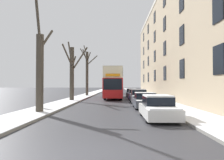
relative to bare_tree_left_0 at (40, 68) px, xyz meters
name	(u,v)px	position (x,y,z in m)	size (l,w,h in m)	color
ground_plane	(101,156)	(4.86, -8.75, -3.13)	(320.00, 320.00, 0.00)	#38383D
sidewalk_left	(96,92)	(-0.37, 44.25, -3.05)	(2.66, 130.00, 0.16)	gray
sidewalk_right	(135,92)	(10.10, 44.25, -3.05)	(2.66, 130.00, 0.16)	gray
terrace_facade_right	(190,44)	(15.92, 16.86, 4.80)	(9.10, 50.44, 15.85)	tan
bare_tree_left_0	(40,68)	(0.00, 0.00, 0.00)	(1.15, 3.15, 7.61)	#423A30
bare_tree_left_1	(72,71)	(-0.21, 11.58, 0.56)	(2.85, 3.67, 7.55)	#423A30
bare_tree_left_2	(87,71)	(0.01, 23.17, 1.33)	(3.47, 4.30, 9.23)	#423A30
double_decker_bus	(114,82)	(4.76, 17.22, -0.68)	(2.53, 11.46, 4.33)	red
parked_car_0	(158,108)	(7.67, -2.11, -2.49)	(1.77, 4.49, 1.39)	silver
parked_car_1	(145,101)	(7.67, 3.73, -2.50)	(1.89, 4.02, 1.34)	#474C56
parked_car_2	(139,97)	(7.67, 9.31, -2.43)	(1.74, 4.56, 1.53)	slate
parked_car_3	(135,95)	(7.67, 14.82, -2.47)	(1.71, 4.39, 1.42)	navy
parked_car_4	(132,93)	(7.67, 21.18, -2.49)	(1.80, 4.09, 1.38)	black
oncoming_van	(112,88)	(4.05, 35.49, -1.96)	(1.98, 5.22, 2.14)	#333842
pedestrian_left_sidewalk	(40,97)	(-0.92, 2.53, -2.15)	(0.39, 0.39, 1.79)	black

